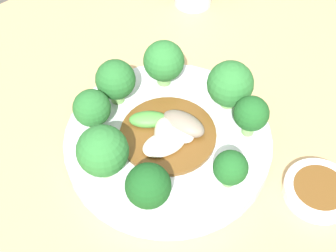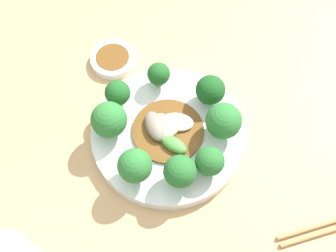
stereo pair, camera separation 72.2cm
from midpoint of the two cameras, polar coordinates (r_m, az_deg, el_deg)
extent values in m
cube|color=tan|center=(0.97, 7.90, -35.79)|extent=(0.88, 0.81, 0.71)
cylinder|color=silver|center=(0.60, 12.52, -35.00)|extent=(0.26, 0.26, 0.02)
cylinder|color=#7AAD5B|center=(0.58, 1.67, -33.78)|extent=(0.02, 0.02, 0.01)
sphere|color=#286B2D|center=(0.55, 1.74, -33.55)|extent=(0.05, 0.05, 0.05)
cylinder|color=#7AAD5B|center=(0.61, 20.31, -28.63)|extent=(0.02, 0.02, 0.01)
sphere|color=#2D7533|center=(0.58, 21.23, -28.03)|extent=(0.06, 0.06, 0.06)
cylinder|color=#7AAD5B|center=(0.59, 10.95, -25.91)|extent=(0.02, 0.02, 0.02)
sphere|color=#2D7533|center=(0.56, 11.46, -25.21)|extent=(0.05, 0.05, 0.05)
cylinder|color=#89B76B|center=(0.57, 4.70, -40.80)|extent=(0.02, 0.02, 0.02)
sphere|color=#2D7533|center=(0.54, 4.99, -40.92)|extent=(0.06, 0.06, 0.06)
cylinder|color=#7AAD5B|center=(0.61, 23.81, -32.59)|extent=(0.02, 0.02, 0.02)
sphere|color=#1E5B23|center=(0.58, 24.80, -32.22)|extent=(0.04, 0.04, 0.04)
cylinder|color=#89B76B|center=(0.58, 11.79, -44.13)|extent=(0.02, 0.02, 0.01)
sphere|color=#19511E|center=(0.56, 12.40, -44.36)|extent=(0.05, 0.05, 0.05)
cylinder|color=#7AAD5B|center=(0.58, 4.57, -29.45)|extent=(0.02, 0.02, 0.02)
sphere|color=#286B2D|center=(0.55, 4.79, -28.96)|extent=(0.05, 0.05, 0.05)
cylinder|color=#70A356|center=(0.60, 22.39, -40.29)|extent=(0.01, 0.01, 0.02)
sphere|color=#1E5B23|center=(0.58, 23.30, -40.27)|extent=(0.04, 0.04, 0.04)
cylinder|color=brown|center=(0.59, 12.81, -34.90)|extent=(0.12, 0.12, 0.01)
ellipsoid|color=silver|center=(0.58, 12.73, -36.80)|extent=(0.06, 0.05, 0.01)
ellipsoid|color=beige|center=(0.58, 12.55, -35.43)|extent=(0.05, 0.05, 0.02)
ellipsoid|color=silver|center=(0.58, 13.92, -34.28)|extent=(0.04, 0.06, 0.01)
ellipsoid|color=gray|center=(0.58, 15.08, -33.63)|extent=(0.05, 0.06, 0.02)
ellipsoid|color=#4C933D|center=(0.58, 9.81, -33.36)|extent=(0.05, 0.05, 0.02)
cylinder|color=silver|center=(0.66, 32.87, -37.41)|extent=(0.08, 0.08, 0.01)
cylinder|color=brown|center=(0.66, 33.15, -37.36)|extent=(0.06, 0.06, 0.00)
camera|label=1|loc=(0.36, 136.21, -64.62)|focal=50.00mm
camera|label=2|loc=(0.36, -43.79, 64.62)|focal=50.00mm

